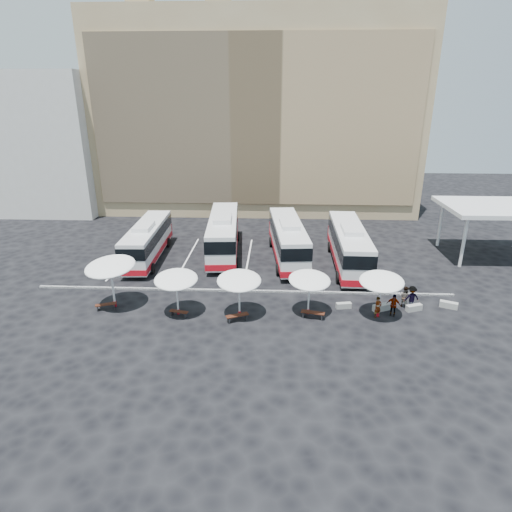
{
  "coord_description": "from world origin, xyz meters",
  "views": [
    {
      "loc": [
        2.63,
        -31.2,
        15.01
      ],
      "look_at": [
        1.0,
        3.0,
        2.2
      ],
      "focal_mm": 30.0,
      "sensor_mm": 36.0,
      "label": 1
    }
  ],
  "objects_px": {
    "bus_3": "(349,244)",
    "passenger_1": "(405,297)",
    "conc_bench_3": "(449,305)",
    "passenger_0": "(378,307)",
    "passenger_3": "(411,297)",
    "conc_bench_2": "(414,308)",
    "conc_bench_0": "(344,305)",
    "sunshade_0": "(110,267)",
    "bus_1": "(223,233)",
    "wood_bench_0": "(106,305)",
    "sunshade_1": "(176,279)",
    "sunshade_2": "(239,281)",
    "passenger_2": "(393,305)",
    "wood_bench_1": "(179,312)",
    "sunshade_3": "(310,280)",
    "wood_bench_3": "(313,313)",
    "wood_bench_2": "(237,316)",
    "conc_bench_1": "(381,307)",
    "bus_2": "(288,239)",
    "sunshade_4": "(382,281)",
    "bus_0": "(148,240)"
  },
  "relations": [
    {
      "from": "sunshade_1",
      "to": "sunshade_2",
      "type": "xyz_separation_m",
      "value": [
        4.52,
        -0.08,
        0.04
      ]
    },
    {
      "from": "bus_0",
      "to": "bus_2",
      "type": "height_order",
      "value": "bus_2"
    },
    {
      "from": "wood_bench_3",
      "to": "conc_bench_1",
      "type": "height_order",
      "value": "wood_bench_3"
    },
    {
      "from": "bus_3",
      "to": "wood_bench_1",
      "type": "relative_size",
      "value": 8.96
    },
    {
      "from": "bus_3",
      "to": "passenger_1",
      "type": "distance_m",
      "value": 9.04
    },
    {
      "from": "bus_2",
      "to": "wood_bench_0",
      "type": "relative_size",
      "value": 8.3
    },
    {
      "from": "bus_0",
      "to": "bus_1",
      "type": "distance_m",
      "value": 7.46
    },
    {
      "from": "sunshade_0",
      "to": "passenger_2",
      "type": "relative_size",
      "value": 2.81
    },
    {
      "from": "bus_3",
      "to": "passenger_3",
      "type": "relative_size",
      "value": 7.11
    },
    {
      "from": "conc_bench_0",
      "to": "passenger_0",
      "type": "height_order",
      "value": "passenger_0"
    },
    {
      "from": "wood_bench_1",
      "to": "wood_bench_0",
      "type": "bearing_deg",
      "value": 171.93
    },
    {
      "from": "sunshade_3",
      "to": "wood_bench_2",
      "type": "relative_size",
      "value": 2.17
    },
    {
      "from": "sunshade_1",
      "to": "wood_bench_0",
      "type": "height_order",
      "value": "sunshade_1"
    },
    {
      "from": "wood_bench_0",
      "to": "passenger_2",
      "type": "distance_m",
      "value": 21.23
    },
    {
      "from": "sunshade_2",
      "to": "conc_bench_0",
      "type": "distance_m",
      "value": 8.33
    },
    {
      "from": "wood_bench_2",
      "to": "sunshade_1",
      "type": "bearing_deg",
      "value": 168.85
    },
    {
      "from": "wood_bench_2",
      "to": "sunshade_0",
      "type": "bearing_deg",
      "value": 169.04
    },
    {
      "from": "sunshade_2",
      "to": "wood_bench_3",
      "type": "height_order",
      "value": "sunshade_2"
    },
    {
      "from": "sunshade_2",
      "to": "conc_bench_2",
      "type": "height_order",
      "value": "sunshade_2"
    },
    {
      "from": "conc_bench_3",
      "to": "passenger_3",
      "type": "height_order",
      "value": "passenger_3"
    },
    {
      "from": "sunshade_4",
      "to": "wood_bench_3",
      "type": "xyz_separation_m",
      "value": [
        -4.76,
        -0.52,
        -2.38
      ]
    },
    {
      "from": "sunshade_0",
      "to": "conc_bench_0",
      "type": "bearing_deg",
      "value": 1.8
    },
    {
      "from": "bus_1",
      "to": "wood_bench_2",
      "type": "relative_size",
      "value": 7.92
    },
    {
      "from": "passenger_0",
      "to": "sunshade_3",
      "type": "bearing_deg",
      "value": 147.07
    },
    {
      "from": "sunshade_1",
      "to": "conc_bench_1",
      "type": "height_order",
      "value": "sunshade_1"
    },
    {
      "from": "bus_1",
      "to": "wood_bench_0",
      "type": "xyz_separation_m",
      "value": [
        -7.36,
        -12.85,
        -1.76
      ]
    },
    {
      "from": "bus_3",
      "to": "passenger_1",
      "type": "relative_size",
      "value": 7.64
    },
    {
      "from": "conc_bench_2",
      "to": "conc_bench_0",
      "type": "bearing_deg",
      "value": 178.39
    },
    {
      "from": "sunshade_2",
      "to": "conc_bench_1",
      "type": "relative_size",
      "value": 2.66
    },
    {
      "from": "sunshade_3",
      "to": "bus_3",
      "type": "bearing_deg",
      "value": 66.15
    },
    {
      "from": "bus_2",
      "to": "passenger_3",
      "type": "relative_size",
      "value": 7.11
    },
    {
      "from": "wood_bench_0",
      "to": "conc_bench_2",
      "type": "relative_size",
      "value": 1.26
    },
    {
      "from": "wood_bench_2",
      "to": "conc_bench_1",
      "type": "height_order",
      "value": "same"
    },
    {
      "from": "conc_bench_2",
      "to": "conc_bench_3",
      "type": "height_order",
      "value": "conc_bench_3"
    },
    {
      "from": "conc_bench_2",
      "to": "conc_bench_3",
      "type": "xyz_separation_m",
      "value": [
        2.75,
        0.58,
        0.01
      ]
    },
    {
      "from": "wood_bench_3",
      "to": "conc_bench_0",
      "type": "height_order",
      "value": "wood_bench_3"
    },
    {
      "from": "bus_3",
      "to": "sunshade_0",
      "type": "relative_size",
      "value": 2.71
    },
    {
      "from": "wood_bench_1",
      "to": "passenger_2",
      "type": "distance_m",
      "value": 15.56
    },
    {
      "from": "sunshade_1",
      "to": "conc_bench_0",
      "type": "distance_m",
      "value": 12.63
    },
    {
      "from": "sunshade_2",
      "to": "wood_bench_1",
      "type": "xyz_separation_m",
      "value": [
        -4.39,
        -0.29,
        -2.48
      ]
    },
    {
      "from": "sunshade_3",
      "to": "conc_bench_0",
      "type": "distance_m",
      "value": 3.83
    },
    {
      "from": "bus_0",
      "to": "wood_bench_1",
      "type": "xyz_separation_m",
      "value": [
        5.54,
        -11.72,
        -1.58
      ]
    },
    {
      "from": "sunshade_4",
      "to": "conc_bench_1",
      "type": "height_order",
      "value": "sunshade_4"
    },
    {
      "from": "wood_bench_0",
      "to": "conc_bench_2",
      "type": "distance_m",
      "value": 23.05
    },
    {
      "from": "bus_3",
      "to": "conc_bench_3",
      "type": "height_order",
      "value": "bus_3"
    },
    {
      "from": "conc_bench_0",
      "to": "bus_1",
      "type": "bearing_deg",
      "value": 131.71
    },
    {
      "from": "passenger_0",
      "to": "passenger_1",
      "type": "distance_m",
      "value": 2.94
    },
    {
      "from": "conc_bench_1",
      "to": "passenger_1",
      "type": "relative_size",
      "value": 0.79
    },
    {
      "from": "bus_2",
      "to": "sunshade_3",
      "type": "bearing_deg",
      "value": -88.97
    },
    {
      "from": "conc_bench_3",
      "to": "passenger_0",
      "type": "relative_size",
      "value": 0.8
    }
  ]
}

